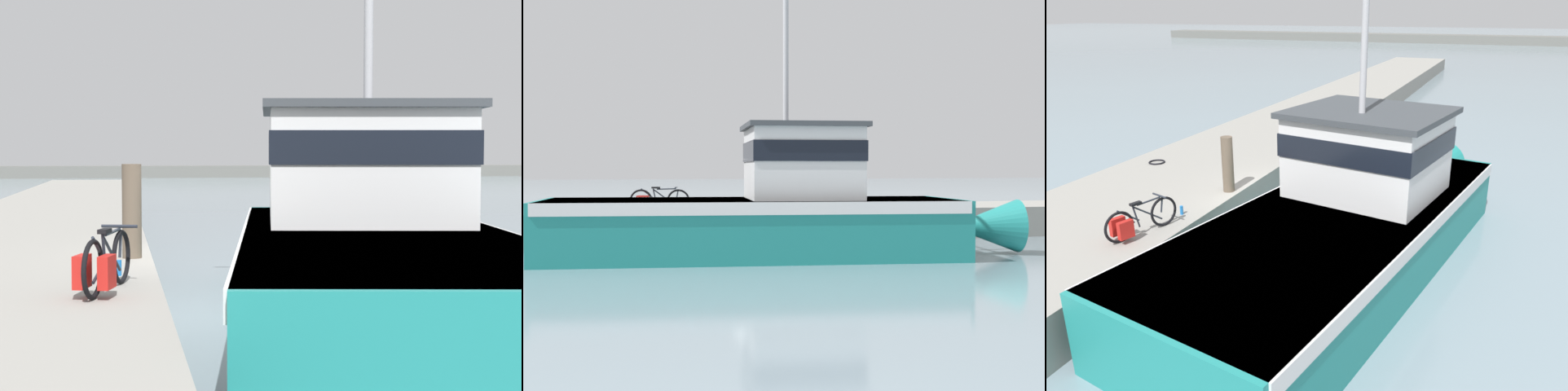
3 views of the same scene
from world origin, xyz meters
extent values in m
plane|color=gray|center=(0.00, 0.00, 0.00)|extent=(320.00, 320.00, 0.00)
cube|color=gray|center=(-3.45, 0.00, 0.49)|extent=(4.66, 80.00, 0.98)
cube|color=teal|center=(2.01, -1.50, 0.73)|extent=(5.57, 10.84, 1.47)
cone|color=teal|center=(3.13, 4.49, 0.73)|extent=(1.71, 2.08, 1.39)
cube|color=white|center=(2.01, -1.50, 1.32)|extent=(5.61, 10.65, 0.29)
cube|color=white|center=(2.25, -0.23, 2.35)|extent=(3.43, 3.17, 1.76)
cube|color=black|center=(2.25, -0.23, 2.66)|extent=(3.50, 3.24, 0.49)
cube|color=#3D4247|center=(2.25, -0.23, 3.29)|extent=(3.71, 3.43, 0.12)
torus|color=black|center=(-1.90, -3.69, 1.31)|extent=(0.24, 0.65, 0.66)
torus|color=black|center=(-1.59, -2.66, 1.31)|extent=(0.24, 0.65, 0.66)
cylinder|color=#232833|center=(-1.85, -3.53, 1.24)|extent=(0.14, 0.36, 0.18)
cylinder|color=#232833|center=(-1.78, -3.31, 1.41)|extent=(0.08, 0.15, 0.50)
cylinder|color=#232833|center=(-1.83, -3.47, 1.48)|extent=(0.17, 0.47, 0.37)
cylinder|color=#232833|center=(-1.70, -3.04, 1.40)|extent=(0.23, 0.66, 0.51)
cylinder|color=#232833|center=(-1.69, -2.99, 1.65)|extent=(0.19, 0.54, 0.05)
cylinder|color=#232833|center=(-1.60, -2.69, 1.48)|extent=(0.06, 0.11, 0.34)
cylinder|color=#232833|center=(-1.61, -2.72, 1.69)|extent=(0.43, 0.16, 0.04)
cube|color=black|center=(-1.78, -3.28, 1.69)|extent=(0.16, 0.26, 0.05)
cube|color=red|center=(-2.02, -3.61, 1.28)|extent=(0.21, 0.34, 0.36)
cube|color=red|center=(-1.75, -3.68, 1.28)|extent=(0.21, 0.34, 0.36)
cylinder|color=brown|center=(-1.42, -0.19, 1.70)|extent=(0.29, 0.29, 1.43)
torus|color=black|center=(-4.77, 1.24, 1.00)|extent=(0.49, 0.49, 0.05)
cylinder|color=blue|center=(-1.62, -1.99, 1.08)|extent=(0.07, 0.07, 0.20)
camera|label=1|loc=(-1.62, -12.45, 2.54)|focal=55.00mm
camera|label=2|loc=(21.27, -6.88, 2.21)|focal=55.00mm
camera|label=3|loc=(5.03, -10.95, 5.41)|focal=35.00mm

